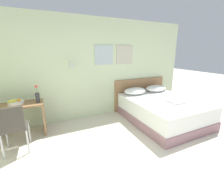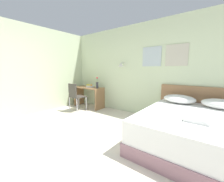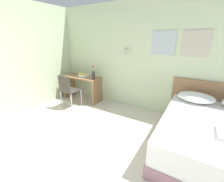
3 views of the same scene
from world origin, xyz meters
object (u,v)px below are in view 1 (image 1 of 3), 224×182
(pillow_left, at_px, (135,91))
(desk, at_px, (15,115))
(flower_vase, at_px, (37,96))
(folded_towel_near_foot, at_px, (175,101))
(desk_chair, at_px, (13,126))
(bed, at_px, (162,110))
(headboard, at_px, (140,94))
(pillow_right, at_px, (156,88))
(fruit_bowl, at_px, (16,102))

(pillow_left, distance_m, desk, 3.01)
(flower_vase, bearing_deg, folded_towel_near_foot, -17.99)
(folded_towel_near_foot, distance_m, desk_chair, 3.44)
(bed, relative_size, headboard, 1.14)
(pillow_left, height_order, pillow_right, same)
(headboard, distance_m, flower_vase, 2.96)
(pillow_left, relative_size, flower_vase, 1.81)
(headboard, distance_m, folded_towel_near_foot, 1.35)
(fruit_bowl, relative_size, flower_vase, 0.80)
(headboard, height_order, folded_towel_near_foot, headboard)
(pillow_right, bearing_deg, desk, -179.74)
(folded_towel_near_foot, distance_m, desk, 3.63)
(fruit_bowl, height_order, flower_vase, flower_vase)
(desk, bearing_deg, fruit_bowl, 17.69)
(bed, bearing_deg, desk_chair, 178.71)
(bed, xyz_separation_m, folded_towel_near_foot, (0.10, -0.30, 0.33))
(folded_towel_near_foot, height_order, desk, desk)
(headboard, xyz_separation_m, desk, (-3.38, -0.32, 0.02))
(folded_towel_near_foot, relative_size, fruit_bowl, 1.16)
(desk, bearing_deg, desk_chair, -84.32)
(desk, distance_m, flower_vase, 0.59)
(pillow_right, xyz_separation_m, desk_chair, (-3.70, -0.66, -0.14))
(bed, bearing_deg, folded_towel_near_foot, -72.29)
(headboard, xyz_separation_m, pillow_left, (-0.38, -0.30, 0.20))
(headboard, bearing_deg, desk_chair, -163.83)
(headboard, height_order, pillow_left, headboard)
(folded_towel_near_foot, height_order, desk_chair, desk_chair)
(pillow_left, height_order, flower_vase, flower_vase)
(headboard, distance_m, desk_chair, 3.46)
(bed, bearing_deg, desk, 168.07)
(pillow_left, bearing_deg, headboard, 38.62)
(flower_vase, bearing_deg, pillow_left, 1.28)
(bed, height_order, folded_towel_near_foot, folded_towel_near_foot)
(desk, relative_size, flower_vase, 3.01)
(pillow_right, xyz_separation_m, desk, (-3.77, -0.02, -0.18))
(desk_chair, distance_m, flower_vase, 0.79)
(desk_chair, bearing_deg, pillow_right, 10.07)
(desk, xyz_separation_m, desk_chair, (0.06, -0.64, 0.03))
(desk_chair, distance_m, fruit_bowl, 0.69)
(headboard, distance_m, fruit_bowl, 3.36)
(desk, bearing_deg, flower_vase, -4.81)
(desk_chair, bearing_deg, flower_vase, 55.97)
(headboard, relative_size, pillow_right, 2.59)
(folded_towel_near_foot, bearing_deg, desk_chair, 173.71)
(pillow_right, relative_size, folded_towel_near_foot, 1.95)
(pillow_right, distance_m, fruit_bowl, 3.71)
(desk_chair, bearing_deg, headboard, 16.17)
(desk_chair, xyz_separation_m, fruit_bowl, (-0.01, 0.66, 0.22))
(pillow_right, bearing_deg, desk_chair, -169.93)
(pillow_right, relative_size, desk, 0.60)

